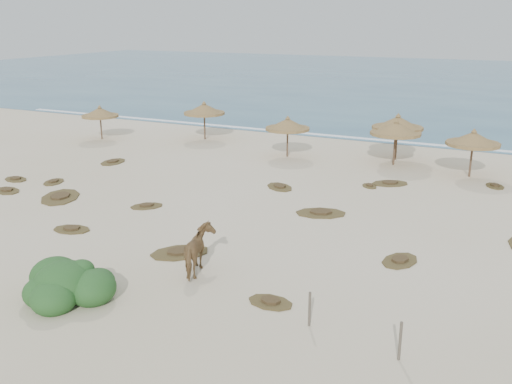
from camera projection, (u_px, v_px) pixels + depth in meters
ground at (186, 255)px, 23.16m from camera, size 160.00×160.00×0.00m
ocean at (449, 81)px, 87.78m from camera, size 200.00×100.00×0.01m
foam_line at (362, 139)px, 45.56m from camera, size 70.00×0.60×0.01m
palapa_0 at (100, 113)px, 44.79m from camera, size 3.31×3.31×2.71m
palapa_1 at (204, 110)px, 44.70m from camera, size 3.82×3.82×3.03m
palapa_2 at (288, 125)px, 39.01m from camera, size 3.40×3.40×2.87m
palapa_3 at (396, 129)px, 36.72m from camera, size 3.47×3.47×3.07m
palapa_4 at (398, 124)px, 38.09m from camera, size 3.51×3.51×3.19m
palapa_5 at (473, 139)px, 33.95m from camera, size 3.35×3.35×2.97m
horse at (199, 251)px, 21.30m from camera, size 1.60×2.30×1.77m
fence_post_near at (310, 309)px, 17.68m from camera, size 0.11×0.11×1.15m
fence_post_far at (400, 341)px, 15.89m from camera, size 0.10×0.10×1.19m
bush at (66, 285)px, 19.46m from camera, size 3.45×3.04×1.54m
scrub_0 at (7, 190)px, 31.67m from camera, size 2.10×1.68×0.16m
scrub_1 at (60, 197)px, 30.54m from camera, size 3.24×3.60×0.16m
scrub_2 at (147, 206)px, 29.07m from camera, size 1.94×1.93×0.16m
scrub_3 at (321, 213)px, 28.04m from camera, size 2.92×2.46×0.16m
scrub_4 at (400, 260)px, 22.53m from camera, size 1.68×2.14×0.16m
scrub_6 at (113, 162)px, 38.00m from camera, size 1.57×2.22×0.16m
scrub_7 at (390, 183)px, 33.08m from camera, size 2.56×2.34×0.16m
scrub_8 at (54, 182)px, 33.35m from camera, size 1.50×1.85×0.16m
scrub_9 at (180, 252)px, 23.31m from camera, size 2.85×2.85×0.16m
scrub_10 at (495, 186)px, 32.53m from camera, size 1.42×1.69×0.16m
scrub_11 at (72, 229)px, 25.88m from camera, size 1.93×1.42×0.16m
scrub_12 at (270, 302)px, 19.24m from camera, size 1.66×1.13×0.16m
scrub_13 at (280, 187)px, 32.36m from camera, size 2.30×2.22×0.16m
scrub_14 at (16, 179)px, 33.92m from camera, size 1.86×1.45×0.16m
scrub_15 at (369, 186)px, 32.54m from camera, size 1.29×1.34×0.16m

